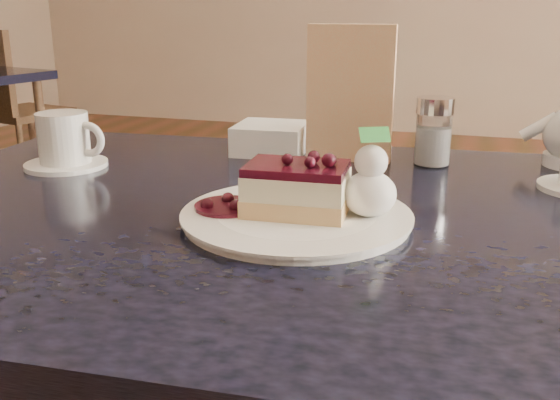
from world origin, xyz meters
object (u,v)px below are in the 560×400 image
(main_table, at_px, (304,266))
(cheesecake_slice, at_px, (297,189))
(dessert_plate, at_px, (296,217))
(coffee_set, at_px, (66,143))

(main_table, height_order, cheesecake_slice, cheesecake_slice)
(main_table, xyz_separation_m, cheesecake_slice, (0.00, -0.05, 0.13))
(main_table, relative_size, dessert_plate, 4.65)
(cheesecake_slice, bearing_deg, coffee_set, 157.17)
(cheesecake_slice, bearing_deg, main_table, 90.00)
(dessert_plate, bearing_deg, coffee_set, 161.07)
(cheesecake_slice, xyz_separation_m, coffee_set, (-0.45, 0.16, -0.00))
(dessert_plate, xyz_separation_m, coffee_set, (-0.45, 0.16, 0.04))
(dessert_plate, xyz_separation_m, cheesecake_slice, (-0.00, -0.00, 0.04))
(coffee_set, bearing_deg, main_table, -12.80)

